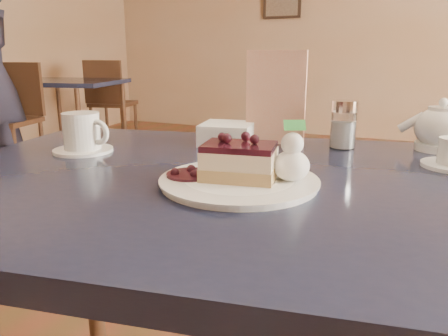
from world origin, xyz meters
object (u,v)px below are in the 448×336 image
at_px(cheesecake_slice, 239,162).
at_px(tea_set, 442,134).
at_px(bg_table_far_left, 72,150).
at_px(dessert_plate, 239,182).
at_px(main_table, 244,218).
at_px(coffee_set, 83,134).

distance_m(cheesecake_slice, tea_set, 0.57).
bearing_deg(cheesecake_slice, bg_table_far_left, 127.94).
height_order(tea_set, bg_table_far_left, tea_set).
bearing_deg(dessert_plate, bg_table_far_left, 137.54).
relative_size(main_table, dessert_plate, 5.07).
bearing_deg(dessert_plate, coffee_set, 167.22).
distance_m(cheesecake_slice, coffee_set, 0.47).
xyz_separation_m(coffee_set, tea_set, (0.81, 0.34, 0.00)).
relative_size(main_table, tea_set, 4.91).
xyz_separation_m(main_table, coffee_set, (-0.45, 0.05, 0.13)).
xyz_separation_m(dessert_plate, bg_table_far_left, (-3.01, 2.76, -0.77)).
bearing_deg(bg_table_far_left, coffee_set, -58.30).
height_order(main_table, dessert_plate, dessert_plate).
bearing_deg(main_table, dessert_plate, -90.00).
height_order(dessert_plate, bg_table_far_left, dessert_plate).
relative_size(main_table, cheesecake_slice, 9.94).
distance_m(main_table, tea_set, 0.55).
bearing_deg(coffee_set, cheesecake_slice, -12.78).
distance_m(dessert_plate, bg_table_far_left, 4.16).
xyz_separation_m(coffee_set, bg_table_far_left, (-2.56, 2.65, -0.81)).
relative_size(main_table, coffee_set, 9.52).
height_order(dessert_plate, cheesecake_slice, cheesecake_slice).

